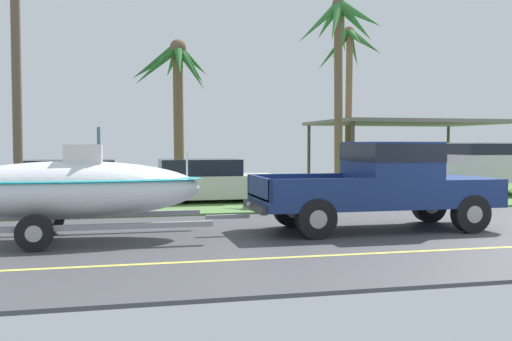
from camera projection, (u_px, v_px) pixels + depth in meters
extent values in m
cube|color=#424247|center=(465.00, 233.00, 12.26)|extent=(36.00, 8.00, 0.06)
cube|color=#567F42|center=(305.00, 191.00, 22.96)|extent=(36.00, 14.00, 0.11)
cube|color=navy|center=(374.00, 201.00, 12.52)|extent=(5.21, 1.91, 0.22)
cube|color=navy|center=(452.00, 186.00, 12.93)|extent=(1.46, 1.91, 0.38)
cube|color=navy|center=(390.00, 169.00, 12.57)|extent=(1.56, 1.91, 1.17)
cube|color=black|center=(390.00, 152.00, 12.55)|extent=(1.58, 1.93, 0.38)
cube|color=#112047|center=(308.00, 196.00, 12.17)|extent=(2.19, 1.91, 0.04)
cube|color=navy|center=(295.00, 184.00, 13.05)|extent=(2.19, 0.08, 0.45)
cube|color=navy|center=(323.00, 190.00, 11.27)|extent=(2.19, 0.08, 0.45)
cube|color=navy|center=(259.00, 187.00, 11.92)|extent=(0.08, 1.91, 0.45)
cube|color=#333338|center=(255.00, 207.00, 11.92)|extent=(0.12, 1.72, 0.16)
sphere|color=#B2B2B7|center=(249.00, 204.00, 11.89)|extent=(0.10, 0.10, 0.10)
cylinder|color=black|center=(429.00, 205.00, 13.76)|extent=(0.80, 0.28, 0.80)
cylinder|color=#9E9EA3|center=(429.00, 205.00, 13.76)|extent=(0.36, 0.29, 0.36)
cylinder|color=black|center=(471.00, 214.00, 12.12)|extent=(0.80, 0.28, 0.80)
cylinder|color=#9E9EA3|center=(471.00, 214.00, 12.12)|extent=(0.36, 0.29, 0.36)
cylinder|color=black|center=(291.00, 209.00, 12.98)|extent=(0.80, 0.28, 0.80)
cylinder|color=#9E9EA3|center=(291.00, 209.00, 12.98)|extent=(0.36, 0.29, 0.36)
cylinder|color=black|center=(316.00, 219.00, 11.34)|extent=(0.80, 0.28, 0.80)
cylinder|color=#9E9EA3|center=(316.00, 219.00, 11.34)|extent=(0.36, 0.29, 0.36)
cube|color=gray|center=(227.00, 217.00, 11.79)|extent=(0.90, 0.10, 0.08)
cube|color=gray|center=(74.00, 215.00, 11.99)|extent=(5.22, 0.12, 0.10)
cube|color=gray|center=(66.00, 228.00, 10.21)|extent=(5.22, 0.12, 0.10)
cylinder|color=black|center=(48.00, 219.00, 11.93)|extent=(0.64, 0.22, 0.64)
cylinder|color=#9E9EA3|center=(48.00, 219.00, 11.93)|extent=(0.29, 0.23, 0.29)
cylinder|color=black|center=(34.00, 233.00, 10.03)|extent=(0.64, 0.22, 0.64)
cylinder|color=#9E9EA3|center=(34.00, 233.00, 10.03)|extent=(0.29, 0.23, 0.29)
ellipsoid|color=silver|center=(70.00, 190.00, 11.07)|extent=(4.98, 1.69, 1.11)
ellipsoid|color=teal|center=(70.00, 180.00, 11.06)|extent=(5.08, 1.73, 0.12)
cube|color=silver|center=(83.00, 161.00, 11.10)|extent=(0.70, 0.60, 0.65)
cube|color=slate|center=(99.00, 137.00, 11.15)|extent=(0.06, 0.56, 0.36)
cylinder|color=silver|center=(187.00, 164.00, 11.56)|extent=(0.04, 0.04, 0.50)
cube|color=silver|center=(464.00, 179.00, 20.29)|extent=(5.26, 2.02, 0.22)
cube|color=silver|center=(511.00, 170.00, 20.70)|extent=(1.47, 2.02, 0.38)
cube|color=silver|center=(474.00, 159.00, 20.34)|extent=(1.58, 2.02, 1.16)
cube|color=black|center=(474.00, 149.00, 20.32)|extent=(1.60, 2.04, 0.38)
cube|color=gray|center=(425.00, 176.00, 19.93)|extent=(2.21, 2.02, 0.04)
cube|color=silver|center=(411.00, 169.00, 20.87)|extent=(2.21, 0.08, 0.45)
cube|color=silver|center=(440.00, 171.00, 18.98)|extent=(2.21, 0.08, 0.45)
cube|color=silver|center=(397.00, 170.00, 19.68)|extent=(0.08, 2.02, 0.45)
cube|color=#333338|center=(394.00, 182.00, 19.68)|extent=(0.12, 1.82, 0.16)
sphere|color=#B2B2B7|center=(391.00, 180.00, 19.65)|extent=(0.10, 0.10, 0.10)
cylinder|color=black|center=(494.00, 183.00, 21.59)|extent=(0.80, 0.28, 0.80)
cylinder|color=#9E9EA3|center=(494.00, 183.00, 21.59)|extent=(0.36, 0.29, 0.36)
cylinder|color=black|center=(409.00, 184.00, 20.80)|extent=(0.80, 0.28, 0.80)
cylinder|color=#9E9EA3|center=(409.00, 184.00, 20.80)|extent=(0.36, 0.29, 0.36)
cylinder|color=black|center=(436.00, 188.00, 19.05)|extent=(0.80, 0.28, 0.80)
cylinder|color=#9E9EA3|center=(436.00, 188.00, 19.05)|extent=(0.36, 0.29, 0.36)
cube|color=beige|center=(207.00, 186.00, 18.19)|extent=(4.39, 1.87, 0.70)
cube|color=black|center=(199.00, 167.00, 18.11)|extent=(2.46, 1.72, 0.50)
cylinder|color=black|center=(247.00, 189.00, 19.36)|extent=(0.66, 0.22, 0.66)
cylinder|color=#9E9EA3|center=(247.00, 189.00, 19.36)|extent=(0.30, 0.23, 0.30)
cylinder|color=black|center=(259.00, 194.00, 17.71)|extent=(0.66, 0.22, 0.66)
cylinder|color=#9E9EA3|center=(259.00, 194.00, 17.71)|extent=(0.30, 0.23, 0.30)
cylinder|color=black|center=(157.00, 191.00, 18.68)|extent=(0.66, 0.22, 0.66)
cylinder|color=#9E9EA3|center=(157.00, 191.00, 18.68)|extent=(0.30, 0.23, 0.30)
cylinder|color=black|center=(160.00, 196.00, 17.03)|extent=(0.66, 0.22, 0.66)
cylinder|color=#9E9EA3|center=(160.00, 196.00, 17.03)|extent=(0.30, 0.23, 0.30)
cube|color=#99999E|center=(79.00, 188.00, 17.40)|extent=(4.64, 1.78, 0.70)
cube|color=black|center=(70.00, 168.00, 17.32)|extent=(2.60, 1.63, 0.50)
cylinder|color=black|center=(132.00, 192.00, 18.55)|extent=(0.66, 0.22, 0.66)
cylinder|color=#9E9EA3|center=(132.00, 192.00, 18.55)|extent=(0.30, 0.23, 0.30)
cylinder|color=black|center=(133.00, 196.00, 16.99)|extent=(0.66, 0.22, 0.66)
cylinder|color=#9E9EA3|center=(133.00, 196.00, 16.99)|extent=(0.30, 0.23, 0.30)
cylinder|color=black|center=(27.00, 193.00, 17.83)|extent=(0.66, 0.22, 0.66)
cylinder|color=#9E9EA3|center=(27.00, 193.00, 17.83)|extent=(0.30, 0.23, 0.30)
cylinder|color=black|center=(18.00, 198.00, 16.27)|extent=(0.66, 0.22, 0.66)
cylinder|color=#9E9EA3|center=(18.00, 198.00, 16.27)|extent=(0.30, 0.23, 0.30)
cylinder|color=#4C4238|center=(448.00, 154.00, 28.04)|extent=(0.14, 0.14, 2.69)
cylinder|color=#4C4238|center=(309.00, 155.00, 26.43)|extent=(0.14, 0.14, 2.69)
cylinder|color=#4C4238|center=(353.00, 158.00, 21.44)|extent=(0.14, 0.14, 2.69)
cube|color=#6B665B|center=(407.00, 123.00, 24.68)|extent=(7.59, 5.63, 0.14)
cylinder|color=brown|center=(179.00, 122.00, 20.86)|extent=(0.37, 0.75, 5.33)
cone|color=#286028|center=(191.00, 65.00, 20.82)|extent=(1.26, 0.54, 1.50)
cone|color=#286028|center=(193.00, 61.00, 21.47)|extent=(1.53, 1.54, 1.11)
cone|color=#286028|center=(172.00, 63.00, 21.56)|extent=(0.62, 1.92, 1.16)
cone|color=#286028|center=(155.00, 63.00, 21.10)|extent=(2.02, 1.55, 1.42)
cone|color=#286028|center=(157.00, 66.00, 20.39)|extent=(1.83, 0.78, 1.65)
cone|color=#286028|center=(179.00, 60.00, 20.00)|extent=(0.44, 1.77, 1.42)
cone|color=#286028|center=(191.00, 68.00, 20.37)|extent=(1.16, 1.37, 1.77)
sphere|color=brown|center=(178.00, 47.00, 20.73)|extent=(0.59, 0.59, 0.59)
cylinder|color=brown|center=(338.00, 102.00, 19.69)|extent=(0.28, 0.45, 6.60)
cone|color=#387A38|center=(355.00, 22.00, 19.68)|extent=(1.47, 0.44, 1.46)
cone|color=#387A38|center=(342.00, 29.00, 20.18)|extent=(1.11, 1.51, 1.67)
cone|color=#387A38|center=(328.00, 22.00, 20.05)|extent=(0.76, 1.40, 1.26)
cone|color=#387A38|center=(319.00, 23.00, 19.27)|extent=(1.77, 0.59, 1.63)
cone|color=#387A38|center=(335.00, 22.00, 18.88)|extent=(1.12, 1.62, 1.71)
cone|color=#387A38|center=(360.00, 15.00, 19.10)|extent=(1.42, 1.59, 1.27)
sphere|color=brown|center=(339.00, 4.00, 19.54)|extent=(0.46, 0.46, 0.46)
cylinder|color=brown|center=(349.00, 109.00, 25.41)|extent=(0.29, 0.43, 6.77)
cone|color=#286028|center=(365.00, 43.00, 25.42)|extent=(1.68, 0.42, 1.23)
cone|color=#286028|center=(354.00, 49.00, 25.76)|extent=(1.11, 1.15, 1.56)
cone|color=#286028|center=(340.00, 45.00, 25.85)|extent=(0.72, 1.56, 1.31)
cone|color=#286028|center=(334.00, 51.00, 25.34)|extent=(1.63, 0.80, 1.86)
cone|color=#286028|center=(341.00, 38.00, 24.82)|extent=(1.30, 1.02, 1.00)
cone|color=#286028|center=(356.00, 38.00, 24.37)|extent=(0.48, 1.97, 1.16)
cone|color=#286028|center=(360.00, 40.00, 24.87)|extent=(1.03, 1.34, 1.16)
sphere|color=brown|center=(349.00, 31.00, 25.25)|extent=(0.46, 0.46, 0.46)
cylinder|color=brown|center=(16.00, 75.00, 14.92)|extent=(0.24, 0.24, 7.27)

